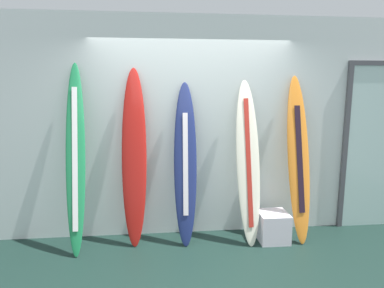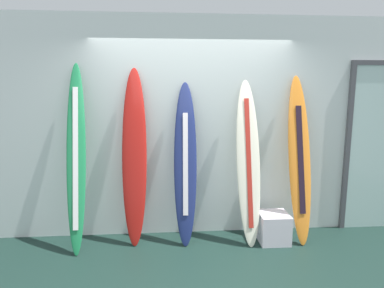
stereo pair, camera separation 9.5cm
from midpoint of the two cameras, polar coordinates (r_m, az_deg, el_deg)
ground at (r=3.49m, az=1.29°, el=-23.63°), size 8.00×8.00×0.04m
wall_back at (r=4.24m, az=-0.81°, el=2.93°), size 7.20×0.20×2.80m
surfboard_emerald at (r=4.00m, az=-20.43°, el=-2.62°), size 0.24×0.56×2.21m
surfboard_crimson at (r=3.99m, az=-10.80°, el=-2.37°), size 0.32×0.41×2.15m
surfboard_navy at (r=3.97m, az=-1.86°, el=-3.68°), size 0.30×0.46×1.99m
surfboard_ivory at (r=4.05m, az=9.16°, el=-3.17°), size 0.32×0.51×2.01m
surfboard_sunset at (r=4.25m, az=17.61°, el=-2.62°), size 0.29×0.54×2.07m
display_block_left at (r=4.33m, az=13.38°, el=-13.94°), size 0.37×0.37×0.37m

